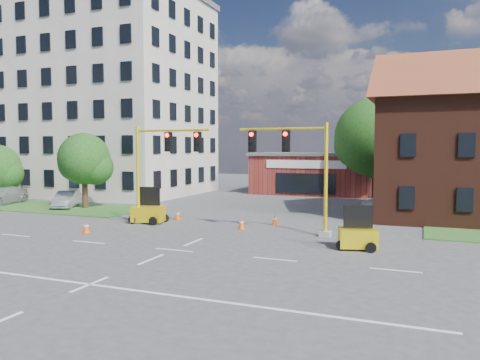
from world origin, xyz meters
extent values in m
plane|color=#444446|center=(0.00, 0.00, 0.00)|extent=(120.00, 120.00, 0.00)
cube|color=#2F5B22|center=(-20.00, 10.00, 0.04)|extent=(22.00, 6.00, 0.08)
cube|color=#B9B0A2|center=(-20.00, 22.00, 10.00)|extent=(18.00, 15.00, 20.00)
cube|color=maroon|center=(0.00, 30.00, 2.00)|extent=(12.00, 8.00, 4.00)
cube|color=#535456|center=(0.00, 30.00, 4.15)|extent=(12.40, 8.40, 0.30)
cube|color=white|center=(0.00, 25.95, 3.20)|extent=(8.00, 0.10, 0.80)
cube|color=black|center=(0.00, 25.95, 1.30)|extent=(6.00, 0.10, 2.00)
cylinder|color=#351F13|center=(6.50, 27.00, 2.05)|extent=(0.44, 0.44, 4.10)
sphere|color=#144114|center=(6.50, 27.00, 5.78)|extent=(7.69, 7.69, 7.69)
sphere|color=#144114|center=(8.04, 27.30, 4.84)|extent=(5.38, 5.38, 5.38)
cylinder|color=#351F13|center=(-14.00, 10.50, 1.41)|extent=(0.44, 0.44, 2.81)
sphere|color=#144114|center=(-14.00, 10.50, 3.96)|extent=(4.05, 4.05, 4.05)
sphere|color=#144114|center=(-13.19, 10.80, 3.33)|extent=(2.84, 2.84, 2.84)
sphere|color=#144114|center=(-23.18, 11.30, 2.58)|extent=(2.87, 2.87, 2.87)
cube|color=gray|center=(-6.00, 6.00, 0.15)|extent=(0.60, 0.60, 0.30)
cylinder|color=yellow|center=(-6.00, 6.00, 3.10)|extent=(0.20, 0.20, 6.20)
cylinder|color=yellow|center=(-3.50, 6.00, 5.90)|extent=(5.00, 0.14, 0.14)
cube|color=black|center=(-3.75, 6.00, 5.20)|extent=(0.40, 0.32, 1.20)
cube|color=black|center=(-1.75, 6.00, 5.20)|extent=(0.40, 0.32, 1.20)
sphere|color=#FF0C07|center=(-3.75, 5.82, 5.60)|extent=(0.24, 0.24, 0.24)
cube|color=gray|center=(6.00, 6.00, 0.15)|extent=(0.60, 0.60, 0.30)
cylinder|color=yellow|center=(6.00, 6.00, 3.10)|extent=(0.20, 0.20, 6.20)
cylinder|color=yellow|center=(3.50, 6.00, 5.90)|extent=(5.00, 0.14, 0.14)
cube|color=black|center=(3.75, 6.00, 5.20)|extent=(0.40, 0.32, 1.20)
cube|color=black|center=(1.75, 6.00, 5.20)|extent=(0.40, 0.32, 1.20)
sphere|color=#FF0C07|center=(3.75, 5.82, 5.60)|extent=(0.24, 0.24, 0.24)
cube|color=yellow|center=(-5.47, 6.35, 0.60)|extent=(2.17, 1.65, 0.98)
cube|color=black|center=(-5.47, 6.35, 1.74)|extent=(1.52, 0.41, 1.20)
cube|color=yellow|center=(8.07, 3.43, 0.54)|extent=(2.03, 1.62, 0.88)
cube|color=black|center=(8.07, 3.43, 1.57)|extent=(1.35, 0.49, 1.08)
cube|color=#F5540C|center=(-6.82, 2.00, 0.02)|extent=(0.38, 0.38, 0.04)
cone|color=#F5540C|center=(-6.82, 2.00, 0.35)|extent=(0.40, 0.40, 0.70)
cylinder|color=white|center=(-6.82, 2.00, 0.42)|extent=(0.27, 0.27, 0.09)
cube|color=#F5540C|center=(-4.40, 8.24, 0.02)|extent=(0.38, 0.38, 0.04)
cone|color=#F5540C|center=(-4.40, 8.24, 0.35)|extent=(0.40, 0.40, 0.70)
cylinder|color=white|center=(-4.40, 8.24, 0.42)|extent=(0.27, 0.27, 0.09)
cube|color=#F5540C|center=(0.93, 6.39, 0.02)|extent=(0.38, 0.38, 0.04)
cone|color=#F5540C|center=(0.93, 6.39, 0.35)|extent=(0.40, 0.40, 0.70)
cylinder|color=white|center=(0.93, 6.39, 0.42)|extent=(0.27, 0.27, 0.09)
cube|color=#F5540C|center=(2.33, 8.50, 0.02)|extent=(0.38, 0.38, 0.04)
cone|color=#F5540C|center=(2.33, 8.50, 0.35)|extent=(0.40, 0.40, 0.70)
cylinder|color=white|center=(2.33, 8.50, 0.42)|extent=(0.27, 0.27, 0.09)
imported|color=white|center=(9.09, 15.86, 0.66)|extent=(5.08, 3.02, 1.32)
imported|color=#B4B7BC|center=(-15.79, 10.48, 0.68)|extent=(3.06, 4.37, 1.37)
imported|color=#B4B7BC|center=(-22.31, 10.00, 0.75)|extent=(3.09, 5.51, 1.51)
camera|label=1|loc=(10.97, -19.19, 4.86)|focal=35.00mm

